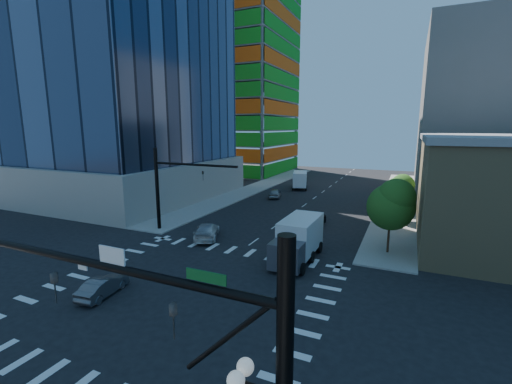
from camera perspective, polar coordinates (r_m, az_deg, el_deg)
The scene contains 15 objects.
ground at distance 25.25m, azimuth -12.24°, elevation -16.22°, with size 160.00×160.00×0.00m, color black.
road_markings at distance 25.25m, azimuth -12.24°, elevation -16.21°, with size 20.00×20.00×0.01m, color silver.
sidewalk_ne at distance 59.03m, azimuth 22.57°, elevation -1.11°, with size 5.00×60.00×0.15m, color gray.
sidewalk_nw at distance 64.57m, azimuth -0.14°, elevation 0.67°, with size 5.00×60.00×0.15m, color gray.
construction_building at distance 90.80m, azimuth -3.19°, elevation 19.11°, with size 25.16×34.50×70.60m.
bg_building_ne at distance 74.19m, azimuth 35.22°, elevation 10.86°, with size 24.00×30.00×28.00m, color #66615B.
signal_mast_nw at distance 38.23m, azimuth -14.47°, elevation 1.59°, with size 10.20×0.40×9.00m.
tree_south at distance 32.54m, azimuth 21.79°, elevation -1.85°, with size 4.16×4.16×6.82m.
tree_north at distance 44.46m, azimuth 22.85°, elevation 0.35°, with size 3.54×3.52×5.78m.
car_nb_far at distance 40.71m, azimuth 9.70°, elevation -4.66°, with size 2.15×4.66×1.30m, color black.
car_sb_near at distance 35.97m, azimuth -8.18°, elevation -6.45°, with size 2.20×5.42×1.57m, color silver.
car_sb_mid at distance 56.02m, azimuth 3.18°, elevation -0.19°, with size 1.77×4.40×1.50m, color gray.
car_sb_cross at distance 26.40m, azimuth -24.12°, elevation -14.14°, with size 1.38×3.95×1.30m, color #4E4F53.
box_truck_near at distance 29.71m, azimuth 6.79°, elevation -8.53°, with size 2.95×6.82×3.57m.
box_truck_far at distance 65.13m, azimuth 7.35°, elevation 1.88°, with size 4.15×6.61×3.22m.
Camera 1 is at (13.69, -17.94, 11.33)m, focal length 24.00 mm.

